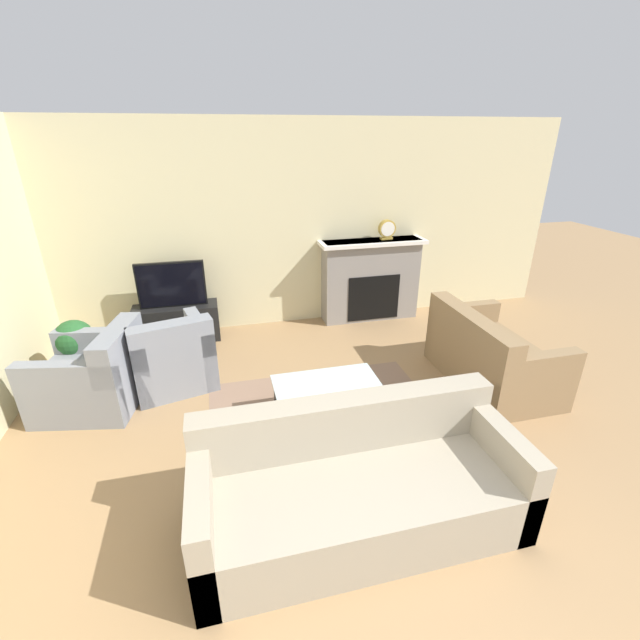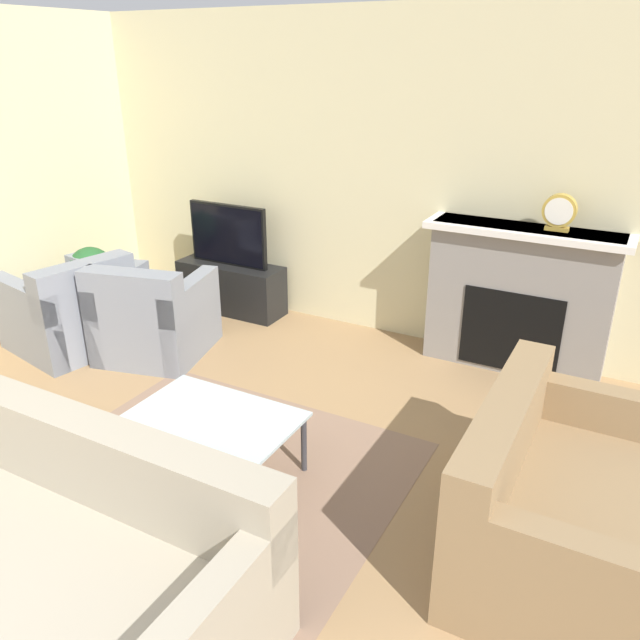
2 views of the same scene
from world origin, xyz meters
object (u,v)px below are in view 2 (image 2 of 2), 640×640
(potted_plant, at_px, (92,275))
(coffee_table, at_px, (212,423))
(tv, at_px, (228,235))
(couch_loveseat, at_px, (554,505))
(couch_sectional, at_px, (47,549))
(armchair_by_window, at_px, (71,315))
(armchair_accent, at_px, (154,321))
(mantel_clock, at_px, (559,212))

(potted_plant, bearing_deg, coffee_table, -29.38)
(tv, xyz_separation_m, couch_loveseat, (3.31, -1.89, -0.47))
(coffee_table, bearing_deg, tv, 123.62)
(potted_plant, bearing_deg, tv, 40.82)
(couch_sectional, relative_size, coffee_table, 2.24)
(armchair_by_window, distance_m, armchair_accent, 0.75)
(couch_loveseat, xyz_separation_m, mantel_clock, (-0.43, 1.99, 1.00))
(couch_loveseat, distance_m, coffee_table, 1.89)
(coffee_table, distance_m, potted_plant, 2.76)
(tv, height_order, armchair_accent, tv)
(couch_loveseat, bearing_deg, mantel_clock, 12.26)
(couch_loveseat, xyz_separation_m, armchair_by_window, (-4.02, 0.57, 0.00))
(tv, height_order, couch_loveseat, tv)
(potted_plant, relative_size, mantel_clock, 2.71)
(armchair_accent, bearing_deg, coffee_table, 128.96)
(tv, xyz_separation_m, armchair_accent, (0.01, -1.09, -0.47))
(couch_sectional, distance_m, armchair_accent, 2.57)
(tv, relative_size, armchair_accent, 0.82)
(armchair_accent, relative_size, coffee_table, 1.04)
(armchair_by_window, bearing_deg, armchair_accent, 119.18)
(potted_plant, xyz_separation_m, mantel_clock, (3.84, 0.93, 0.83))
(armchair_by_window, xyz_separation_m, mantel_clock, (3.59, 1.42, 0.99))
(couch_sectional, bearing_deg, potted_plant, 133.33)
(couch_sectional, distance_m, armchair_by_window, 2.85)
(couch_loveseat, distance_m, armchair_accent, 3.40)
(coffee_table, height_order, mantel_clock, mantel_clock)
(mantel_clock, bearing_deg, couch_sectional, -114.23)
(armchair_accent, bearing_deg, couch_sectional, 107.74)
(armchair_by_window, relative_size, mantel_clock, 3.88)
(tv, height_order, potted_plant, tv)
(couch_sectional, xyz_separation_m, armchair_by_window, (-2.07, 1.96, 0.01))
(couch_sectional, bearing_deg, mantel_clock, 65.77)
(couch_loveseat, distance_m, potted_plant, 4.40)
(coffee_table, distance_m, mantel_clock, 2.85)
(couch_sectional, bearing_deg, tv, 112.52)
(couch_sectional, distance_m, mantel_clock, 3.84)
(couch_sectional, xyz_separation_m, mantel_clock, (1.52, 3.38, 1.00))
(armchair_by_window, distance_m, potted_plant, 0.58)
(armchair_by_window, xyz_separation_m, potted_plant, (-0.24, 0.50, 0.16))
(armchair_by_window, relative_size, armchair_accent, 1.02)
(couch_loveseat, height_order, coffee_table, couch_loveseat)
(tv, relative_size, couch_sectional, 0.38)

